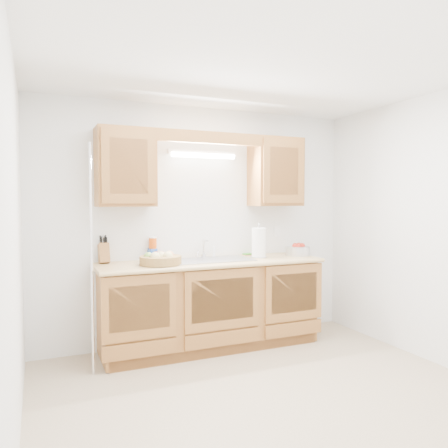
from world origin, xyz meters
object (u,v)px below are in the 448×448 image
knife_block (104,253)px  apple_bowl (298,250)px  paper_towel (259,243)px  fruit_basket (161,259)px

knife_block → apple_bowl: knife_block is taller
knife_block → apple_bowl: size_ratio=1.00×
paper_towel → apple_bowl: size_ratio=1.34×
fruit_basket → paper_towel: (1.09, 0.07, 0.10)m
paper_towel → knife_block: bearing=171.0°
paper_towel → apple_bowl: (0.49, 0.00, -0.10)m
apple_bowl → fruit_basket: bearing=-177.2°
knife_block → paper_towel: size_ratio=0.75×
fruit_basket → paper_towel: bearing=3.9°
fruit_basket → apple_bowl: (1.58, 0.08, 0.01)m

